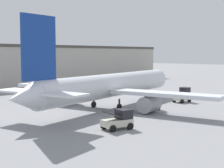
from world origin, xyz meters
name	(u,v)px	position (x,y,z in m)	size (l,w,h in m)	color
ground_plane	(112,107)	(0.00, 0.00, 0.00)	(400.00, 400.00, 0.00)	gray
terminal_building	(17,65)	(11.00, 43.14, 5.17)	(97.62, 16.41, 10.32)	#ADA89E
airplane	(108,86)	(-1.08, -0.18, 3.33)	(38.44, 33.97, 12.46)	silver
ground_crew_worker	(154,99)	(6.58, -3.10, 0.89)	(0.37, 0.37, 1.67)	#1E2338
baggage_tug	(152,103)	(2.09, -5.86, 1.05)	(2.64, 2.07, 2.38)	#B2B2B7
belt_loader_truck	(119,120)	(-10.56, -10.63, 1.01)	(3.54, 2.71, 2.10)	beige
pushback_tug	(183,96)	(12.13, -5.04, 1.10)	(3.09, 2.12, 2.46)	beige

